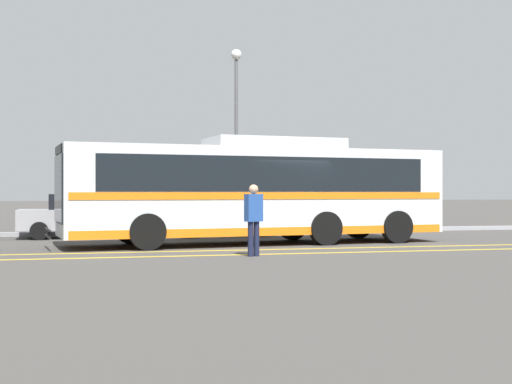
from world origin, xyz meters
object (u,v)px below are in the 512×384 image
object	(u,v)px
street_lamp	(236,113)
parked_car_2	(219,216)
pedestrian_0	(254,215)
parked_car_1	(77,216)
transit_bus	(256,189)

from	to	relation	value
street_lamp	parked_car_2	bearing A→B (deg)	-114.24
pedestrian_0	street_lamp	world-z (taller)	street_lamp
pedestrian_0	street_lamp	bearing A→B (deg)	61.55
parked_car_1	pedestrian_0	bearing A→B (deg)	27.18
parked_car_2	pedestrian_0	size ratio (longest dim) A/B	2.37
parked_car_2	pedestrian_0	distance (m)	8.12
transit_bus	parked_car_2	distance (m)	4.13
parked_car_1	pedestrian_0	world-z (taller)	pedestrian_0
transit_bus	parked_car_2	world-z (taller)	transit_bus
parked_car_1	street_lamp	bearing A→B (deg)	112.52
parked_car_2	street_lamp	size ratio (longest dim) A/B	0.57
transit_bus	street_lamp	distance (m)	7.46
parked_car_2	pedestrian_0	xyz separation A→B (m)	(-0.69, -8.09, 0.30)
parked_car_1	street_lamp	world-z (taller)	street_lamp
parked_car_1	pedestrian_0	size ratio (longest dim) A/B	2.22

